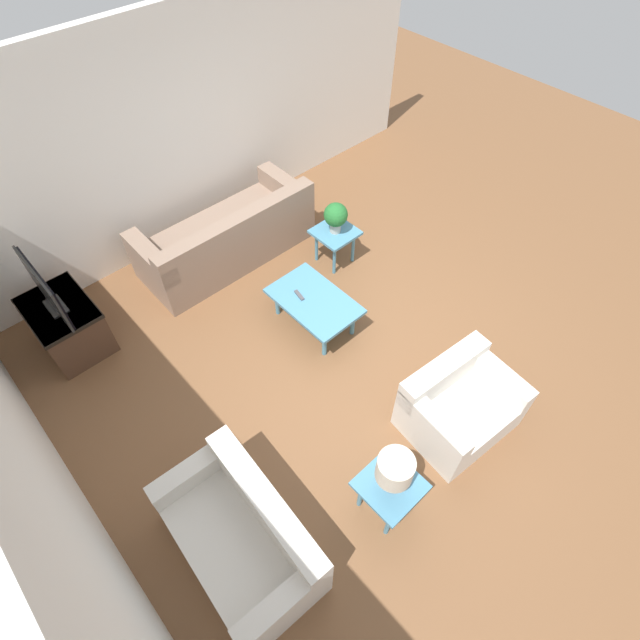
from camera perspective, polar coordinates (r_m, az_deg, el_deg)
name	(u,v)px	position (r m, az deg, el deg)	size (l,w,h in m)	color
ground_plane	(366,352)	(5.51, 5.29, -3.69)	(14.00, 14.00, 0.00)	brown
wall_back	(41,495)	(3.74, -29.31, -17.07)	(7.20, 0.12, 2.70)	white
wall_right	(187,129)	(6.46, -14.93, 20.33)	(0.12, 7.20, 2.70)	white
sofa	(228,238)	(6.39, -10.49, 9.19)	(0.92, 2.18, 0.81)	gray
armchair	(458,405)	(4.97, 15.44, -9.40)	(0.88, 1.07, 0.71)	silver
loveseat	(243,536)	(4.38, -8.74, -23.21)	(1.44, 0.87, 0.71)	silver
coffee_table	(314,302)	(5.47, -0.68, 2.03)	(1.00, 0.64, 0.40)	teal
side_table_plant	(335,236)	(6.17, 1.74, 9.56)	(0.48, 0.48, 0.48)	teal
side_table_lamp	(389,488)	(4.37, 7.95, -18.50)	(0.48, 0.48, 0.48)	teal
tv_stand_chest	(67,324)	(5.96, -26.93, -0.43)	(0.85, 0.62, 0.59)	#4C3323
television	(45,289)	(5.60, -28.94, 3.07)	(0.89, 0.16, 0.55)	#2D2D2D
potted_plant	(336,216)	(5.97, 1.81, 11.82)	(0.29, 0.29, 0.39)	#B2ADA3
table_lamp	(395,470)	(4.03, 8.54, -16.58)	(0.29, 0.29, 0.44)	red
remote_control	(299,295)	(5.47, -2.39, 2.85)	(0.16, 0.07, 0.02)	#4C4C51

